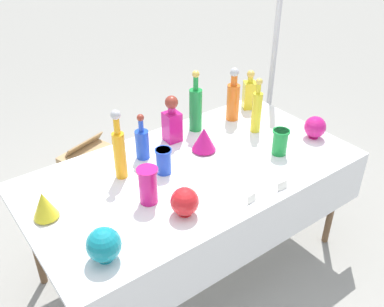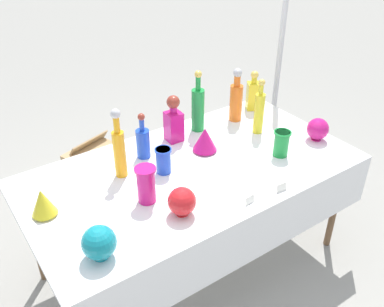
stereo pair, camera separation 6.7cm
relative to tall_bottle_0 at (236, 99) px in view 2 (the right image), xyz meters
The scene contains 21 objects.
ground_plane 1.14m from the tall_bottle_0, 151.21° to the right, with size 40.00×40.00×0.00m, color gray.
display_table 0.73m from the tall_bottle_0, 148.45° to the right, with size 1.96×1.04×0.76m.
tall_bottle_0 is the anchor object (origin of this frame).
tall_bottle_1 0.77m from the tall_bottle_0, behind, with size 0.08×0.08×0.29m.
tall_bottle_2 0.98m from the tall_bottle_0, behind, with size 0.07×0.07×0.42m.
tall_bottle_3 0.22m from the tall_bottle_0, 87.65° to the right, with size 0.06×0.06×0.38m.
tall_bottle_4 0.30m from the tall_bottle_0, behind, with size 0.09×0.09×0.42m.
square_decanter_0 0.51m from the tall_bottle_0, behind, with size 0.10×0.10×0.31m.
square_decanter_1 0.23m from the tall_bottle_0, 15.94° to the left, with size 0.12×0.12×0.29m.
slender_vase_0 1.06m from the tall_bottle_0, 155.24° to the right, with size 0.11×0.11×0.21m.
slender_vase_1 0.53m from the tall_bottle_0, 97.68° to the right, with size 0.11×0.11×0.16m.
slender_vase_2 0.80m from the tall_bottle_0, 160.37° to the right, with size 0.10×0.10×0.16m.
fluted_vase_0 0.48m from the tall_bottle_0, 152.80° to the right, with size 0.15×0.15×0.16m.
fluted_vase_1 1.47m from the tall_bottle_0, behind, with size 0.13×0.13×0.15m.
round_bowl_0 1.50m from the tall_bottle_0, 153.09° to the right, with size 0.16×0.16×0.17m.
round_bowl_1 0.58m from the tall_bottle_0, 63.62° to the right, with size 0.14×0.14×0.15m.
round_bowl_2 1.08m from the tall_bottle_0, 143.80° to the right, with size 0.14×0.14×0.15m.
price_tag_left 0.94m from the tall_bottle_0, 124.88° to the right, with size 0.06×0.01×0.04m, color white.
price_tag_center 0.86m from the tall_bottle_0, 112.45° to the right, with size 0.06×0.01×0.05m, color white.
cardboard_box_behind_left 1.44m from the tall_bottle_0, 126.20° to the left, with size 0.54×0.50×0.33m.
canopy_pole 0.77m from the tall_bottle_0, 23.46° to the left, with size 0.18×0.18×2.24m.
Camera 2 is at (-1.18, -1.71, 2.18)m, focal length 40.00 mm.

